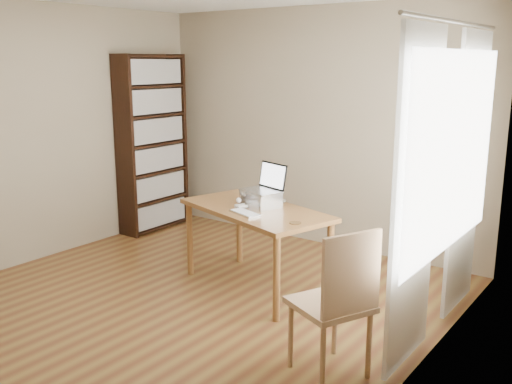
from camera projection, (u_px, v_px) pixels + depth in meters
name	position (u px, v px, depth m)	size (l,w,h in m)	color
room	(174.00, 154.00, 4.50)	(4.04, 4.54, 2.64)	#552D16
bookshelf	(153.00, 144.00, 6.84)	(0.30, 0.90, 2.10)	black
curtains	(444.00, 183.00, 4.06)	(0.03, 1.90, 2.25)	white
desk	(255.00, 218.00, 5.08)	(1.56, 1.07, 0.75)	brown
laptop_stand	(261.00, 197.00, 5.10)	(0.32, 0.25, 0.13)	silver
laptop	(265.00, 184.00, 5.12)	(0.40, 0.38, 0.24)	silver
keyboard	(245.00, 213.00, 4.85)	(0.33, 0.22, 0.02)	silver
coaster	(295.00, 223.00, 4.58)	(0.10, 0.10, 0.01)	brown
cat	(259.00, 198.00, 5.15)	(0.25, 0.48, 0.16)	#4B463B
chair	(342.00, 297.00, 3.63)	(0.61, 0.60, 1.02)	tan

